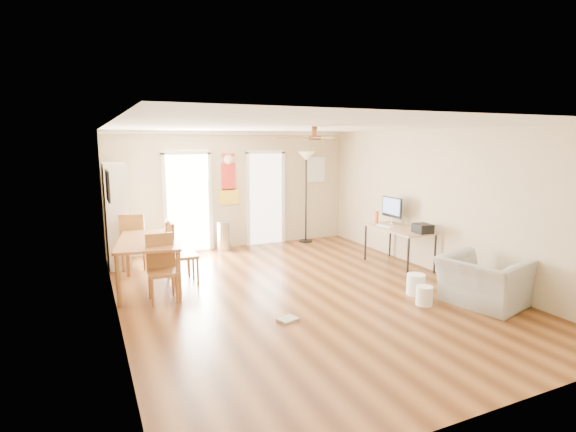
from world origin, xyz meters
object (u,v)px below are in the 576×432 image
bookshelf (117,215)px  dining_chair_right_a (178,248)px  dining_chair_near (162,269)px  trash_can (224,236)px  computer_desk (398,247)px  dining_chair_far (134,241)px  armchair (483,282)px  dining_table (151,264)px  torchiere_lamp (306,197)px  wastebasket_a (416,284)px  printer (423,228)px  dining_chair_right_b (184,252)px  wastebasket_b (424,296)px

bookshelf → dining_chair_right_a: (0.93, -1.08, -0.50)m
dining_chair_near → trash_can: bearing=57.9°
computer_desk → bookshelf: bearing=154.8°
computer_desk → dining_chair_right_a: bearing=162.9°
dining_chair_far → armchair: (4.42, -4.11, -0.17)m
armchair → dining_table: bearing=42.5°
torchiere_lamp → wastebasket_a: 4.14m
dining_chair_far → dining_chair_near: bearing=109.1°
dining_chair_near → printer: dining_chair_near is taller
computer_desk → torchiere_lamp: bearing=104.3°
dining_chair_near → dining_chair_far: bearing=96.6°
printer → wastebasket_a: printer is taller
dining_table → computer_desk: size_ratio=1.17×
dining_chair_near → trash_can: size_ratio=1.57×
dining_table → dining_chair_far: 1.28m
printer → wastebasket_a: size_ratio=0.98×
dining_table → bookshelf: bearing=103.1°
computer_desk → trash_can: bearing=136.1°
dining_chair_right_a → torchiere_lamp: size_ratio=0.46×
torchiere_lamp → printer: bearing=-76.4°
dining_table → printer: 4.77m
wastebasket_a → dining_chair_near: bearing=159.6°
dining_chair_far → trash_can: bearing=-147.3°
dining_chair_right_b → dining_chair_far: (-0.67, 1.21, 0.00)m
dining_table → wastebasket_a: (3.71, -2.09, -0.24)m
dining_table → dining_chair_right_b: 0.57m
dining_chair_near → wastebasket_a: (3.65, -1.36, -0.34)m
wastebasket_a → wastebasket_b: bearing=-114.5°
dining_chair_far → armchair: size_ratio=0.97×
wastebasket_b → printer: bearing=50.5°
trash_can → armchair: bearing=-62.5°
dining_chair_right_a → dining_chair_near: 1.38m
wastebasket_b → computer_desk: bearing=62.0°
dining_chair_right_a → dining_chair_near: dining_chair_near is taller
bookshelf → dining_chair_right_b: (0.93, -1.58, -0.46)m
computer_desk → wastebasket_a: 1.64m
dining_table → wastebasket_b: bearing=-35.3°
wastebasket_b → dining_chair_far: bearing=134.2°
dining_chair_right_a → dining_chair_near: size_ratio=0.98×
armchair → printer: bearing=-24.3°
dining_chair_right_b → dining_chair_near: 0.92m
trash_can → bookshelf: bearing=-172.3°
computer_desk → dining_table: bearing=171.7°
dining_chair_right_a → computer_desk: bearing=-98.2°
dining_chair_right_b → trash_can: dining_chair_right_b is taller
dining_chair_near → bookshelf: bearing=101.9°
trash_can → dining_chair_far: bearing=-161.0°
trash_can → computer_desk: size_ratio=0.46×
dining_chair_right_b → dining_chair_far: dining_chair_far is taller
dining_chair_right_a → wastebasket_b: bearing=-126.8°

